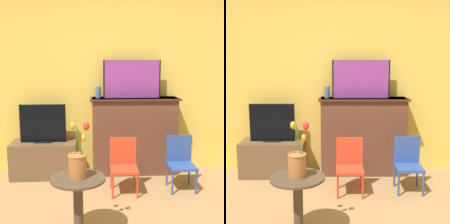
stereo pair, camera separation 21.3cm
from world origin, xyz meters
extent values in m
cube|color=#EAC651|center=(0.00, 2.13, 1.35)|extent=(8.00, 0.06, 2.70)
cube|color=brown|center=(0.24, 1.94, 0.53)|extent=(1.16, 0.32, 1.07)
cube|color=#43271C|center=(0.24, 1.93, 1.05)|extent=(1.22, 0.36, 0.02)
cube|color=black|center=(0.20, 1.95, 1.32)|extent=(0.78, 0.02, 0.51)
cube|color=purple|center=(0.20, 1.94, 1.32)|extent=(0.74, 0.02, 0.51)
cylinder|color=#4C6699|center=(-0.26, 1.94, 1.15)|extent=(0.07, 0.07, 0.16)
cube|color=brown|center=(-1.01, 1.87, 0.24)|extent=(0.87, 0.42, 0.48)
cube|color=black|center=(-1.01, 1.87, 0.49)|extent=(0.23, 0.12, 0.02)
cube|color=black|center=(-1.01, 1.88, 0.74)|extent=(0.61, 0.02, 0.52)
cube|color=black|center=(-1.01, 1.87, 0.74)|extent=(0.58, 0.02, 0.49)
cylinder|color=red|center=(-0.12, 1.10, 0.14)|extent=(0.02, 0.02, 0.29)
cylinder|color=red|center=(0.17, 1.10, 0.14)|extent=(0.02, 0.02, 0.29)
cylinder|color=red|center=(-0.12, 1.39, 0.14)|extent=(0.02, 0.02, 0.29)
cylinder|color=red|center=(0.17, 1.39, 0.14)|extent=(0.02, 0.02, 0.29)
cube|color=red|center=(0.03, 1.25, 0.30)|extent=(0.32, 0.32, 0.03)
cube|color=red|center=(0.03, 1.40, 0.48)|extent=(0.32, 0.02, 0.34)
cylinder|color=#2D4C99|center=(0.60, 1.17, 0.14)|extent=(0.02, 0.02, 0.29)
cylinder|color=#2D4C99|center=(0.88, 1.17, 0.14)|extent=(0.02, 0.02, 0.29)
cylinder|color=#2D4C99|center=(0.60, 1.46, 0.14)|extent=(0.02, 0.02, 0.29)
cylinder|color=#2D4C99|center=(0.88, 1.46, 0.14)|extent=(0.02, 0.02, 0.29)
cube|color=#2D4C99|center=(0.74, 1.31, 0.30)|extent=(0.32, 0.32, 0.03)
cube|color=#2D4C99|center=(0.74, 1.46, 0.48)|extent=(0.32, 0.02, 0.34)
cylinder|color=#4C3D2D|center=(-0.47, 0.34, 0.27)|extent=(0.09, 0.09, 0.55)
cylinder|color=#4C3D2D|center=(-0.47, 0.34, 0.56)|extent=(0.49, 0.49, 0.02)
cylinder|color=#AD6B38|center=(-0.47, 0.34, 0.67)|extent=(0.16, 0.16, 0.20)
torus|color=#AD6B38|center=(-0.47, 0.34, 0.77)|extent=(0.17, 0.17, 0.02)
cylinder|color=#477A2D|center=(-0.44, 0.35, 0.86)|extent=(0.06, 0.02, 0.33)
ellipsoid|color=red|center=(-0.39, 0.36, 1.03)|extent=(0.06, 0.06, 0.08)
cylinder|color=#477A2D|center=(-0.45, 0.36, 0.81)|extent=(0.04, 0.03, 0.21)
ellipsoid|color=orange|center=(-0.41, 0.38, 0.91)|extent=(0.04, 0.04, 0.06)
cylinder|color=#477A2D|center=(-0.48, 0.37, 0.86)|extent=(0.04, 0.06, 0.32)
ellipsoid|color=orange|center=(-0.51, 0.42, 1.01)|extent=(0.05, 0.05, 0.07)
camera|label=1|loc=(-0.32, -2.26, 1.60)|focal=50.00mm
camera|label=2|loc=(-0.11, -2.27, 1.60)|focal=50.00mm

